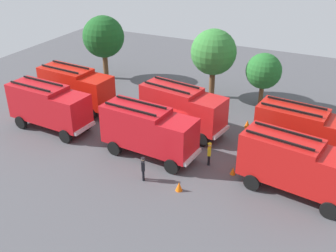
{
  "coord_description": "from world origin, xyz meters",
  "views": [
    {
      "loc": [
        12.15,
        -24.9,
        15.73
      ],
      "look_at": [
        0.0,
        0.0,
        1.4
      ],
      "focal_mm": 43.08,
      "sensor_mm": 36.0,
      "label": 1
    }
  ],
  "objects_px": {
    "firefighter_0": "(143,168)",
    "tree_0": "(103,37)",
    "fire_truck_3": "(76,86)",
    "firefighter_2": "(209,153)",
    "tree_2": "(264,71)",
    "traffic_cone_1": "(233,171)",
    "traffic_cone_0": "(179,186)",
    "fire_truck_1": "(148,130)",
    "tree_1": "(214,52)",
    "fire_truck_5": "(305,131)",
    "firefighter_1": "(162,101)",
    "fire_truck_0": "(49,105)",
    "fire_truck_4": "(182,107)",
    "traffic_cone_2": "(247,124)",
    "fire_truck_2": "(296,164)"
  },
  "relations": [
    {
      "from": "tree_2",
      "to": "traffic_cone_1",
      "type": "xyz_separation_m",
      "value": [
        1.25,
        -12.16,
        -3.12
      ]
    },
    {
      "from": "fire_truck_1",
      "to": "tree_2",
      "type": "relative_size",
      "value": 1.46
    },
    {
      "from": "fire_truck_3",
      "to": "tree_0",
      "type": "relative_size",
      "value": 1.08
    },
    {
      "from": "firefighter_1",
      "to": "firefighter_2",
      "type": "xyz_separation_m",
      "value": [
        7.04,
        -6.64,
        -0.04
      ]
    },
    {
      "from": "tree_1",
      "to": "fire_truck_0",
      "type": "bearing_deg",
      "value": -128.13
    },
    {
      "from": "fire_truck_1",
      "to": "fire_truck_5",
      "type": "height_order",
      "value": "same"
    },
    {
      "from": "fire_truck_0",
      "to": "fire_truck_4",
      "type": "bearing_deg",
      "value": 27.56
    },
    {
      "from": "fire_truck_4",
      "to": "firefighter_1",
      "type": "xyz_separation_m",
      "value": [
        -3.19,
        2.78,
        -1.15
      ]
    },
    {
      "from": "fire_truck_1",
      "to": "firefighter_2",
      "type": "xyz_separation_m",
      "value": [
        4.46,
        0.77,
        -1.19
      ]
    },
    {
      "from": "firefighter_1",
      "to": "traffic_cone_2",
      "type": "height_order",
      "value": "firefighter_1"
    },
    {
      "from": "fire_truck_3",
      "to": "fire_truck_5",
      "type": "xyz_separation_m",
      "value": [
        20.14,
        0.3,
        0.0
      ]
    },
    {
      "from": "fire_truck_5",
      "to": "firefighter_1",
      "type": "height_order",
      "value": "fire_truck_5"
    },
    {
      "from": "tree_1",
      "to": "tree_2",
      "type": "height_order",
      "value": "tree_1"
    },
    {
      "from": "firefighter_2",
      "to": "traffic_cone_0",
      "type": "relative_size",
      "value": 2.64
    },
    {
      "from": "tree_2",
      "to": "tree_1",
      "type": "bearing_deg",
      "value": 179.98
    },
    {
      "from": "fire_truck_4",
      "to": "fire_truck_5",
      "type": "height_order",
      "value": "same"
    },
    {
      "from": "firefighter_2",
      "to": "fire_truck_4",
      "type": "bearing_deg",
      "value": 117.91
    },
    {
      "from": "fire_truck_5",
      "to": "fire_truck_1",
      "type": "bearing_deg",
      "value": -148.81
    },
    {
      "from": "firefighter_0",
      "to": "traffic_cone_2",
      "type": "bearing_deg",
      "value": 37.12
    },
    {
      "from": "firefighter_0",
      "to": "tree_0",
      "type": "xyz_separation_m",
      "value": [
        -13.19,
        15.28,
        3.61
      ]
    },
    {
      "from": "fire_truck_3",
      "to": "traffic_cone_1",
      "type": "distance_m",
      "value": 16.97
    },
    {
      "from": "fire_truck_3",
      "to": "firefighter_2",
      "type": "bearing_deg",
      "value": -9.95
    },
    {
      "from": "fire_truck_5",
      "to": "fire_truck_2",
      "type": "bearing_deg",
      "value": -81.27
    },
    {
      "from": "fire_truck_2",
      "to": "tree_2",
      "type": "distance_m",
      "value": 13.57
    },
    {
      "from": "firefighter_0",
      "to": "tree_2",
      "type": "bearing_deg",
      "value": 44.32
    },
    {
      "from": "fire_truck_0",
      "to": "traffic_cone_0",
      "type": "height_order",
      "value": "fire_truck_0"
    },
    {
      "from": "fire_truck_3",
      "to": "fire_truck_4",
      "type": "xyz_separation_m",
      "value": [
        10.54,
        0.12,
        0.0
      ]
    },
    {
      "from": "fire_truck_5",
      "to": "firefighter_2",
      "type": "relative_size",
      "value": 4.31
    },
    {
      "from": "fire_truck_1",
      "to": "tree_1",
      "type": "relative_size",
      "value": 1.1
    },
    {
      "from": "fire_truck_4",
      "to": "traffic_cone_0",
      "type": "relative_size",
      "value": 11.51
    },
    {
      "from": "fire_truck_4",
      "to": "fire_truck_5",
      "type": "relative_size",
      "value": 1.01
    },
    {
      "from": "firefighter_1",
      "to": "traffic_cone_0",
      "type": "xyz_separation_m",
      "value": [
        6.44,
        -10.43,
        -0.68
      ]
    },
    {
      "from": "fire_truck_1",
      "to": "traffic_cone_1",
      "type": "xyz_separation_m",
      "value": [
        6.4,
        0.31,
        -1.88
      ]
    },
    {
      "from": "fire_truck_1",
      "to": "traffic_cone_0",
      "type": "height_order",
      "value": "fire_truck_1"
    },
    {
      "from": "fire_truck_3",
      "to": "traffic_cone_2",
      "type": "relative_size",
      "value": 10.52
    },
    {
      "from": "traffic_cone_0",
      "to": "firefighter_2",
      "type": "bearing_deg",
      "value": 80.9
    },
    {
      "from": "fire_truck_5",
      "to": "tree_2",
      "type": "distance_m",
      "value": 9.27
    },
    {
      "from": "firefighter_0",
      "to": "fire_truck_0",
      "type": "bearing_deg",
      "value": 132.02
    },
    {
      "from": "firefighter_1",
      "to": "tree_1",
      "type": "xyz_separation_m",
      "value": [
        2.86,
        5.06,
        3.5
      ]
    },
    {
      "from": "traffic_cone_1",
      "to": "tree_2",
      "type": "bearing_deg",
      "value": 95.88
    },
    {
      "from": "traffic_cone_0",
      "to": "firefighter_1",
      "type": "bearing_deg",
      "value": 121.68
    },
    {
      "from": "tree_1",
      "to": "traffic_cone_0",
      "type": "relative_size",
      "value": 10.28
    },
    {
      "from": "firefighter_0",
      "to": "traffic_cone_0",
      "type": "height_order",
      "value": "firefighter_0"
    },
    {
      "from": "fire_truck_1",
      "to": "traffic_cone_1",
      "type": "height_order",
      "value": "fire_truck_1"
    },
    {
      "from": "traffic_cone_0",
      "to": "fire_truck_5",
      "type": "bearing_deg",
      "value": 50.93
    },
    {
      "from": "fire_truck_1",
      "to": "firefighter_2",
      "type": "distance_m",
      "value": 4.68
    },
    {
      "from": "fire_truck_2",
      "to": "fire_truck_4",
      "type": "xyz_separation_m",
      "value": [
        -9.83,
        4.6,
        0.0
      ]
    },
    {
      "from": "fire_truck_1",
      "to": "tree_1",
      "type": "bearing_deg",
      "value": 93.06
    },
    {
      "from": "tree_1",
      "to": "traffic_cone_2",
      "type": "xyz_separation_m",
      "value": [
        5.06,
        -4.95,
        -4.15
      ]
    },
    {
      "from": "firefighter_0",
      "to": "tree_0",
      "type": "distance_m",
      "value": 20.5
    }
  ]
}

